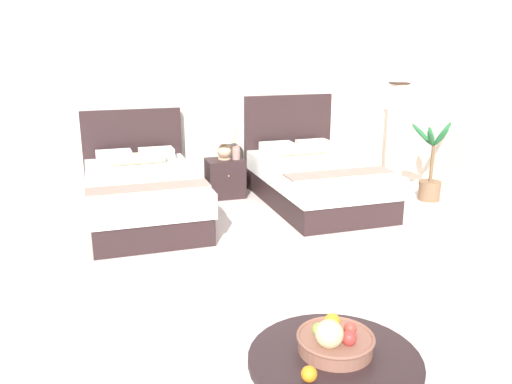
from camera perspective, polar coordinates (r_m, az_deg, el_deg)
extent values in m
cube|color=beige|center=(4.77, 3.50, -9.21)|extent=(9.63, 9.91, 0.02)
cube|color=silver|center=(7.38, -4.92, 11.19)|extent=(9.63, 0.12, 2.81)
cube|color=black|center=(6.24, -12.09, -1.79)|extent=(1.26, 2.09, 0.30)
cube|color=white|center=(6.16, -12.24, 0.70)|extent=(1.30, 2.13, 0.27)
cube|color=black|center=(7.16, -13.24, 4.08)|extent=(1.29, 0.09, 1.18)
cube|color=white|center=(6.85, -15.25, 3.77)|extent=(0.44, 0.31, 0.14)
cube|color=white|center=(6.89, -10.83, 4.12)|extent=(0.44, 0.31, 0.14)
cylinder|color=beige|center=(6.63, -12.84, 3.59)|extent=(0.67, 0.16, 0.15)
cube|color=gray|center=(5.55, -11.65, 0.51)|extent=(1.28, 0.35, 0.01)
cube|color=black|center=(6.75, 6.70, -0.17)|extent=(1.27, 2.07, 0.30)
cube|color=white|center=(6.68, 6.78, 2.11)|extent=(1.31, 2.11, 0.25)
cube|color=black|center=(7.58, 3.52, 5.61)|extent=(1.31, 0.09, 1.31)
cube|color=white|center=(7.23, 2.35, 4.86)|extent=(0.45, 0.31, 0.14)
cube|color=white|center=(7.43, 6.28, 5.08)|extent=(0.45, 0.31, 0.14)
cylinder|color=beige|center=(7.10, 5.08, 4.66)|extent=(0.68, 0.16, 0.15)
cube|color=gray|center=(6.13, 9.11, 2.03)|extent=(1.30, 0.37, 0.01)
cube|color=black|center=(7.06, -3.40, 1.54)|extent=(0.49, 0.40, 0.51)
sphere|color=tan|center=(6.84, -3.00, 1.74)|extent=(0.02, 0.02, 0.02)
cylinder|color=tan|center=(7.02, -3.47, 3.69)|extent=(0.17, 0.17, 0.02)
ellipsoid|color=tan|center=(7.00, -3.48, 4.48)|extent=(0.20, 0.20, 0.18)
cylinder|color=#99844C|center=(6.98, -3.50, 5.35)|extent=(0.02, 0.02, 0.04)
cylinder|color=beige|center=(6.96, -3.51, 6.20)|extent=(0.32, 0.32, 0.17)
cylinder|color=gray|center=(6.98, -2.19, 4.29)|extent=(0.10, 0.10, 0.18)
torus|color=gray|center=(6.96, -2.20, 5.04)|extent=(0.10, 0.10, 0.01)
cylinder|color=black|center=(2.91, 8.58, -17.70)|extent=(0.92, 0.92, 0.04)
cylinder|color=#895745|center=(2.93, 8.65, -16.05)|extent=(0.40, 0.40, 0.08)
torus|color=#895745|center=(2.91, 8.69, -15.37)|extent=(0.42, 0.42, 0.02)
sphere|color=#B2302C|center=(2.85, 10.13, -15.44)|extent=(0.08, 0.08, 0.08)
sphere|color=#B23D31|center=(2.94, 10.27, -14.46)|extent=(0.07, 0.07, 0.07)
sphere|color=orange|center=(2.97, 8.33, -13.83)|extent=(0.09, 0.09, 0.09)
sphere|color=#85B339|center=(2.90, 6.89, -14.68)|extent=(0.07, 0.07, 0.07)
sphere|color=#D1C38A|center=(2.81, 7.99, -15.11)|extent=(0.15, 0.15, 0.15)
sphere|color=orange|center=(2.70, 5.83, -19.17)|extent=(0.08, 0.08, 0.08)
cube|color=#36231B|center=(7.90, 14.61, 0.80)|extent=(0.22, 0.22, 0.03)
cube|color=beige|center=(7.74, 14.99, 6.02)|extent=(0.18, 0.18, 1.43)
cube|color=#36231B|center=(7.66, 15.38, 11.39)|extent=(0.22, 0.22, 0.02)
cylinder|color=brown|center=(7.29, 18.40, 0.15)|extent=(0.28, 0.28, 0.25)
cylinder|color=brown|center=(7.21, 18.66, 2.97)|extent=(0.04, 0.04, 0.48)
ellipsoid|color=#215C30|center=(7.22, 19.70, 6.00)|extent=(0.30, 0.09, 0.33)
ellipsoid|color=#215C30|center=(7.23, 18.62, 5.81)|extent=(0.10, 0.24, 0.26)
ellipsoid|color=#215C30|center=(7.17, 17.73, 5.97)|extent=(0.25, 0.28, 0.32)
ellipsoid|color=#215C30|center=(7.01, 18.53, 5.59)|extent=(0.27, 0.23, 0.30)
ellipsoid|color=#215C30|center=(7.08, 19.57, 5.66)|extent=(0.12, 0.24, 0.29)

